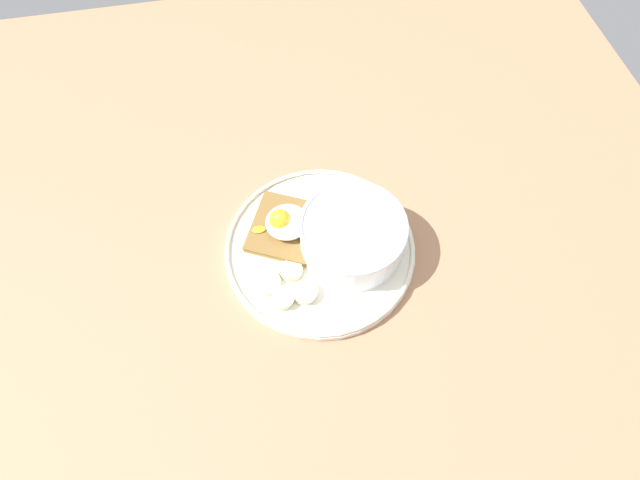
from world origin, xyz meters
The scene contains 9 objects.
ground_plane centered at (0.00, 0.00, 1.00)cm, with size 120.00×120.00×2.00cm, color #A37554.
plate centered at (0.00, 0.00, 2.80)cm, with size 26.32×26.32×1.60cm.
oatmeal_bowl centered at (4.30, -0.59, 5.98)cm, with size 14.32×14.32×5.72cm.
toast_slice centered at (-3.91, 3.41, 3.68)cm, with size 13.29×13.29×1.21cm.
poached_egg centered at (-4.16, 3.42, 5.57)cm, with size 7.96×5.73×3.53cm.
banana_slice_front centered at (-6.26, -6.85, 3.78)cm, with size 3.95×3.84×1.77cm.
banana_slice_left centered at (-3.31, -6.62, 3.78)cm, with size 4.49×4.53×1.80cm.
banana_slice_back centered at (-4.53, -3.00, 3.51)cm, with size 3.23×3.29×1.15cm.
banana_slice_right centered at (-7.94, -4.18, 3.68)cm, with size 4.46×4.37×1.69cm.
Camera 1 is at (-6.31, -32.29, 63.47)cm, focal length 28.00 mm.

